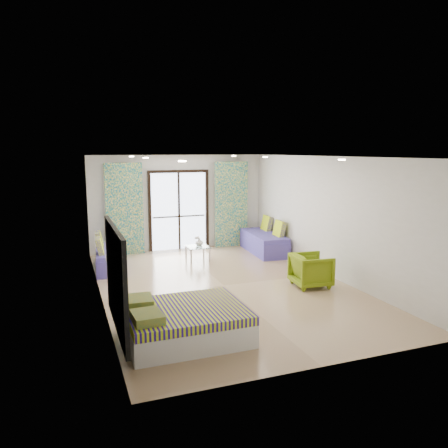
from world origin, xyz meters
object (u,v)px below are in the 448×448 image
object	(u,v)px
coffee_table	(197,248)
daybed_right	(264,242)
armchair	(311,269)
bed	(184,322)
daybed_left	(110,258)

from	to	relation	value
coffee_table	daybed_right	bearing A→B (deg)	6.10
daybed_right	armchair	bearing A→B (deg)	-93.50
bed	coffee_table	size ratio (longest dim) A/B	2.75
coffee_table	armchair	world-z (taller)	armchair
daybed_right	coffee_table	distance (m)	2.03
daybed_left	daybed_right	world-z (taller)	daybed_right
bed	daybed_right	xyz separation A→B (m)	(3.59, 4.73, 0.04)
bed	daybed_right	size ratio (longest dim) A/B	0.89
bed	daybed_left	distance (m)	4.50
bed	armchair	xyz separation A→B (m)	(3.18, 1.59, 0.12)
daybed_right	coffee_table	bearing A→B (deg)	-169.86
armchair	daybed_left	bearing A→B (deg)	58.25
daybed_left	daybed_right	distance (m)	4.24
daybed_left	bed	bearing A→B (deg)	-77.50
bed	daybed_right	distance (m)	5.94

